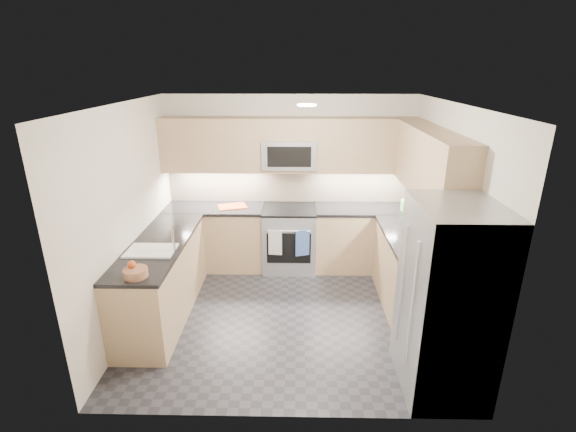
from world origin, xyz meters
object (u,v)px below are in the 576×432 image
object	(u,v)px
refrigerator	(447,301)
microwave	(289,154)
gas_range	(289,239)
cutting_board	(232,206)
utensil_bowl	(409,206)
fruit_basket	(136,273)

from	to	relation	value
refrigerator	microwave	bearing A→B (deg)	119.62
gas_range	microwave	world-z (taller)	microwave
cutting_board	refrigerator	bearing A→B (deg)	-47.19
microwave	cutting_board	world-z (taller)	microwave
gas_range	microwave	bearing A→B (deg)	90.00
utensil_bowl	fruit_basket	world-z (taller)	utensil_bowl
microwave	utensil_bowl	bearing A→B (deg)	-6.54
gas_range	utensil_bowl	distance (m)	1.79
refrigerator	utensil_bowl	xyz separation A→B (m)	(0.25, 2.36, 0.11)
gas_range	cutting_board	xyz separation A→B (m)	(-0.83, 0.03, 0.49)
microwave	fruit_basket	world-z (taller)	microwave
microwave	utensil_bowl	distance (m)	1.84
cutting_board	fruit_basket	world-z (taller)	fruit_basket
cutting_board	utensil_bowl	bearing A→B (deg)	-2.37
gas_range	fruit_basket	bearing A→B (deg)	-124.57
microwave	utensil_bowl	xyz separation A→B (m)	(1.70, -0.19, -0.69)
utensil_bowl	fruit_basket	distance (m)	3.75
gas_range	utensil_bowl	bearing A→B (deg)	-2.36
microwave	refrigerator	distance (m)	3.04
gas_range	microwave	distance (m)	1.25
gas_range	refrigerator	xyz separation A→B (m)	(1.45, -2.43, 0.45)
utensil_bowl	fruit_basket	bearing A→B (deg)	-147.11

